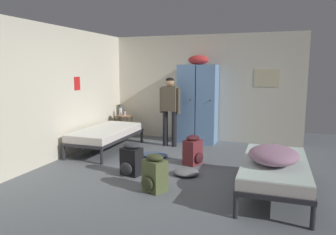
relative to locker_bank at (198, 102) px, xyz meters
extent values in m
plane|color=slate|center=(0.06, -2.63, -0.97)|extent=(9.32, 9.32, 0.00)
cube|color=beige|center=(0.06, 0.31, 0.31)|extent=(4.67, 0.06, 2.57)
cube|color=beige|center=(-2.25, -2.63, 0.31)|extent=(0.06, 5.83, 2.57)
cube|color=beige|center=(1.53, 0.28, 0.58)|extent=(0.55, 0.01, 0.40)
cube|color=red|center=(-2.21, -1.61, 0.48)|extent=(0.01, 0.20, 0.28)
cube|color=#6B93C6|center=(-0.23, 0.00, -0.04)|extent=(0.44, 0.52, 1.85)
cylinder|color=black|center=(-0.11, -0.27, 0.08)|extent=(0.02, 0.03, 0.02)
cube|color=#6B93C6|center=(0.23, 0.00, -0.04)|extent=(0.44, 0.52, 1.85)
cylinder|color=black|center=(0.35, -0.27, 0.08)|extent=(0.02, 0.03, 0.02)
ellipsoid|color=red|center=(0.00, 0.00, 0.99)|extent=(0.48, 0.36, 0.22)
cylinder|color=#99704C|center=(-2.09, -0.26, -0.69)|extent=(0.03, 0.03, 0.55)
cylinder|color=#99704C|center=(-1.74, -0.26, -0.69)|extent=(0.03, 0.03, 0.55)
cylinder|color=#99704C|center=(-2.09, 0.01, -0.69)|extent=(0.03, 0.03, 0.55)
cylinder|color=#99704C|center=(-1.74, 0.01, -0.69)|extent=(0.03, 0.03, 0.55)
cube|color=#99704C|center=(-1.92, -0.12, -0.78)|extent=(0.38, 0.30, 0.02)
cube|color=#99704C|center=(-1.92, -0.12, -0.41)|extent=(0.38, 0.30, 0.02)
cylinder|color=#28282D|center=(2.20, -1.83, -0.83)|extent=(0.06, 0.06, 0.28)
cylinder|color=#28282D|center=(1.36, -1.83, -0.83)|extent=(0.06, 0.06, 0.28)
cylinder|color=#28282D|center=(2.20, -3.67, -0.83)|extent=(0.06, 0.06, 0.28)
cylinder|color=#28282D|center=(1.36, -3.67, -0.83)|extent=(0.06, 0.06, 0.28)
cube|color=#28282D|center=(1.78, -2.75, -0.66)|extent=(0.90, 1.90, 0.06)
cube|color=silver|center=(1.78, -2.75, -0.56)|extent=(0.87, 1.84, 0.14)
cube|color=silver|center=(1.78, -2.75, -0.48)|extent=(0.86, 1.82, 0.01)
cylinder|color=#28282D|center=(-2.09, -2.33, -0.83)|extent=(0.06, 0.06, 0.28)
cylinder|color=#28282D|center=(-1.25, -2.33, -0.83)|extent=(0.06, 0.06, 0.28)
cylinder|color=#28282D|center=(-2.09, -0.49, -0.83)|extent=(0.06, 0.06, 0.28)
cylinder|color=#28282D|center=(-1.25, -0.49, -0.83)|extent=(0.06, 0.06, 0.28)
cube|color=#28282D|center=(-1.67, -1.41, -0.66)|extent=(0.90, 1.90, 0.06)
cube|color=silver|center=(-1.67, -1.41, -0.56)|extent=(0.87, 1.84, 0.14)
cube|color=white|center=(-1.67, -1.41, -0.48)|extent=(0.86, 1.82, 0.01)
ellipsoid|color=gray|center=(1.76, -2.90, -0.36)|extent=(0.66, 0.81, 0.24)
cylinder|color=black|center=(-0.40, -0.59, -0.56)|extent=(0.12, 0.12, 0.81)
cylinder|color=black|center=(-0.61, -0.58, -0.56)|extent=(0.12, 0.12, 0.81)
cube|color=brown|center=(-0.50, -0.59, 0.12)|extent=(0.35, 0.21, 0.55)
cylinder|color=brown|center=(-0.30, -0.60, 0.08)|extent=(0.08, 0.08, 0.57)
cylinder|color=brown|center=(-0.71, -0.58, 0.08)|extent=(0.08, 0.08, 0.57)
sphere|color=tan|center=(-0.50, -0.59, 0.49)|extent=(0.20, 0.20, 0.20)
ellipsoid|color=black|center=(-0.50, -0.59, 0.54)|extent=(0.19, 0.19, 0.11)
cylinder|color=white|center=(-2.00, -0.10, -0.30)|extent=(0.07, 0.07, 0.19)
cylinder|color=#2666B2|center=(-2.00, -0.10, -0.19)|extent=(0.04, 0.04, 0.03)
cylinder|color=beige|center=(-1.85, -0.16, -0.34)|extent=(0.05, 0.05, 0.12)
cylinder|color=black|center=(-1.85, -0.16, -0.26)|extent=(0.03, 0.03, 0.03)
cube|color=maroon|center=(0.34, -1.77, -0.74)|extent=(0.33, 0.38, 0.46)
ellipsoid|color=#42191E|center=(0.48, -1.82, -0.82)|extent=(0.16, 0.25, 0.20)
ellipsoid|color=#42191E|center=(0.34, -1.77, -0.47)|extent=(0.30, 0.34, 0.10)
cube|color=black|center=(0.19, -1.80, -0.72)|extent=(0.04, 0.06, 0.32)
cube|color=black|center=(0.24, -1.64, -0.72)|extent=(0.04, 0.06, 0.32)
cube|color=black|center=(-0.47, -2.67, -0.74)|extent=(0.36, 0.30, 0.46)
ellipsoid|color=#2D2D33|center=(-0.50, -2.82, -0.82)|extent=(0.25, 0.13, 0.20)
ellipsoid|color=#2D2D33|center=(-0.47, -2.67, -0.47)|extent=(0.33, 0.27, 0.10)
cube|color=black|center=(-0.53, -2.52, -0.72)|extent=(0.05, 0.03, 0.32)
cube|color=black|center=(-0.36, -2.56, -0.72)|extent=(0.05, 0.03, 0.32)
cube|color=#566038|center=(0.15, -3.19, -0.74)|extent=(0.40, 0.36, 0.46)
ellipsoid|color=#383D23|center=(0.08, -3.32, -0.82)|extent=(0.25, 0.18, 0.20)
ellipsoid|color=#383D23|center=(0.15, -3.19, -0.47)|extent=(0.36, 0.33, 0.10)
cube|color=black|center=(0.14, -3.03, -0.72)|extent=(0.06, 0.04, 0.32)
cube|color=black|center=(0.29, -3.11, -0.72)|extent=(0.06, 0.04, 0.32)
ellipsoid|color=#42567A|center=(-0.51, -1.53, -0.93)|extent=(0.53, 0.42, 0.08)
ellipsoid|color=slate|center=(0.39, -2.39, -0.92)|extent=(0.42, 0.41, 0.10)
camera|label=1|loc=(1.75, -7.26, 0.79)|focal=33.62mm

